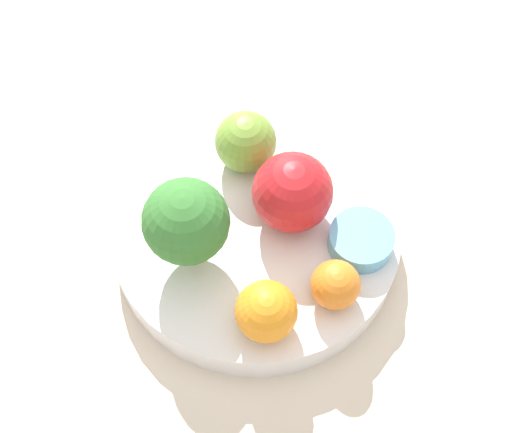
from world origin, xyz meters
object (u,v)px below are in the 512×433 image
Objects in this scene: apple_green at (246,142)px; orange_back at (266,311)px; bowl at (256,233)px; small_cup at (361,240)px; apple_red at (292,192)px; broccoli at (186,222)px; orange_front at (335,285)px.

apple_green is 0.14m from orange_back.
apple_green is at bearing -140.47° from bowl.
orange_back is at bearing 36.60° from bowl.
apple_red is at bearing -87.38° from small_cup.
apple_red is at bearing 146.38° from broccoli.
bowl is 4.60× the size of apple_green.
broccoli is 1.61× the size of small_cup.
apple_red is 1.39× the size of orange_back.
orange_back is 0.10m from small_cup.
apple_green is (-0.02, -0.06, -0.01)m from apple_red.
orange_back is (0.09, 0.03, -0.01)m from apple_red.
bowl is at bearing -143.40° from orange_back.
broccoli is 1.29× the size of apple_red.
apple_red reaches higher than orange_back.
orange_back is at bearing 19.36° from apple_red.
orange_front is 0.05m from small_cup.
bowl is at bearing -105.42° from orange_front.
orange_back is (0.11, 0.09, -0.00)m from apple_green.
orange_front is at bearing 145.55° from orange_back.
broccoli is 0.08m from orange_back.
orange_back is at bearing -34.45° from orange_front.
orange_back is at bearing 37.83° from apple_green.
orange_front reaches higher than small_cup.
broccoli is at bearing -55.51° from small_cup.
orange_front is at bearing 103.43° from broccoli.
orange_front is 0.74× the size of small_cup.
small_cup is at bearing 162.94° from orange_back.
bowl is at bearing -72.38° from small_cup.
broccoli reaches higher than orange_back.
apple_red is (-0.02, 0.02, 0.05)m from bowl.
small_cup is (-0.02, 0.08, 0.02)m from bowl.
apple_green is at bearing -113.40° from apple_red.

